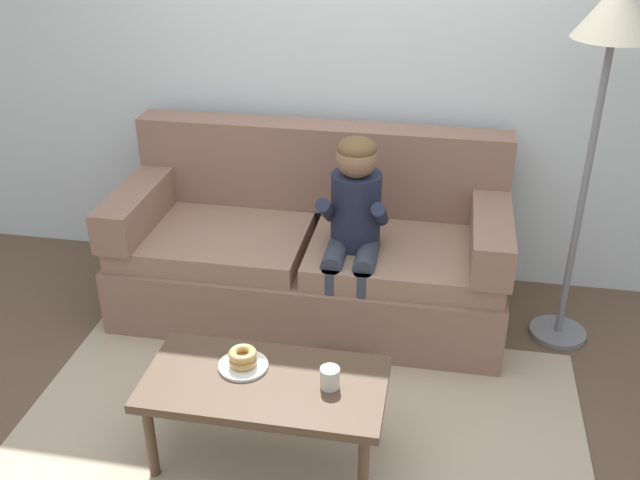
{
  "coord_description": "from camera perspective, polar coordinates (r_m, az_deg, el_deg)",
  "views": [
    {
      "loc": [
        0.55,
        -2.65,
        2.32
      ],
      "look_at": [
        -0.02,
        0.45,
        0.65
      ],
      "focal_mm": 40.84,
      "sensor_mm": 36.0,
      "label": 1
    }
  ],
  "objects": [
    {
      "name": "donut",
      "position": [
        3.1,
        -6.05,
        -9.39
      ],
      "size": [
        0.14,
        0.14,
        0.04
      ],
      "primitive_type": "torus",
      "rotation": [
        0.0,
        0.0,
        1.8
      ],
      "color": "tan",
      "rests_on": "plate"
    },
    {
      "name": "area_rug",
      "position": [
        3.38,
        -1.84,
        -15.31
      ],
      "size": [
        2.56,
        1.7,
        0.01
      ],
      "primitive_type": "cube",
      "color": "tan",
      "rests_on": "ground"
    },
    {
      "name": "toy_controller",
      "position": [
        3.72,
        -12.12,
        -11.03
      ],
      "size": [
        0.23,
        0.09,
        0.05
      ],
      "rotation": [
        0.0,
        0.0,
        0.12
      ],
      "color": "gold",
      "rests_on": "ground"
    },
    {
      "name": "person_child",
      "position": [
        3.71,
        2.65,
        1.46
      ],
      "size": [
        0.34,
        0.58,
        1.1
      ],
      "color": "#1E2338",
      "rests_on": "ground"
    },
    {
      "name": "ground",
      "position": [
        3.57,
        -0.98,
        -12.68
      ],
      "size": [
        10.0,
        10.0,
        0.0
      ],
      "primitive_type": "plane",
      "color": "brown"
    },
    {
      "name": "wall_back",
      "position": [
        4.19,
        2.73,
        15.18
      ],
      "size": [
        8.0,
        0.1,
        2.8
      ],
      "primitive_type": "cube",
      "color": "silver",
      "rests_on": "ground"
    },
    {
      "name": "donut_second",
      "position": [
        3.08,
        -6.09,
        -8.86
      ],
      "size": [
        0.13,
        0.13,
        0.04
      ],
      "primitive_type": "torus",
      "rotation": [
        0.0,
        0.0,
        1.68
      ],
      "color": "tan",
      "rests_on": "donut"
    },
    {
      "name": "coffee_table",
      "position": [
        3.07,
        -4.35,
        -11.55
      ],
      "size": [
        1.0,
        0.51,
        0.42
      ],
      "color": "#4C3828",
      "rests_on": "ground"
    },
    {
      "name": "floor_lamp",
      "position": [
        3.6,
        21.83,
        13.96
      ],
      "size": [
        0.37,
        0.37,
        1.86
      ],
      "color": "slate",
      "rests_on": "ground"
    },
    {
      "name": "couch",
      "position": [
        4.08,
        -0.65,
        -0.9
      ],
      "size": [
        2.11,
        0.9,
        1.0
      ],
      "color": "#846051",
      "rests_on": "ground"
    },
    {
      "name": "mug",
      "position": [
        2.97,
        0.78,
        -10.74
      ],
      "size": [
        0.08,
        0.08,
        0.09
      ],
      "primitive_type": "cylinder",
      "color": "silver",
      "rests_on": "coffee_table"
    },
    {
      "name": "plate",
      "position": [
        3.11,
        -6.03,
        -9.76
      ],
      "size": [
        0.21,
        0.21,
        0.01
      ],
      "primitive_type": "cylinder",
      "color": "white",
      "rests_on": "coffee_table"
    }
  ]
}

